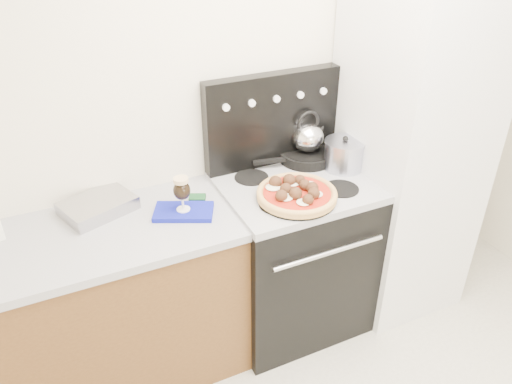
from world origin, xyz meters
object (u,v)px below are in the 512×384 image
skillet (306,155)px  tea_kettle (308,135)px  fridge (407,154)px  pizza (297,192)px  stove_body (292,257)px  pizza_pan (297,198)px  stock_pot (344,155)px  base_cabinet (91,316)px  oven_mitt (184,212)px  beer_glass (182,194)px

skillet → tea_kettle: bearing=0.0°
fridge → pizza: bearing=-171.5°
stove_body → skillet: size_ratio=2.89×
pizza_pan → stock_pot: (0.39, 0.18, 0.07)m
fridge → tea_kettle: (-0.51, 0.23, 0.12)m
base_cabinet → pizza: pizza is taller
fridge → skillet: size_ratio=6.24×
skillet → stock_pot: (0.13, -0.17, 0.05)m
stock_pot → oven_mitt: bearing=-177.7°
fridge → pizza_pan: size_ratio=4.96×
tea_kettle → pizza_pan: bearing=-124.7°
skillet → stock_pot: 0.22m
beer_glass → pizza: bearing=-15.0°
fridge → pizza_pan: 0.78m
pizza → beer_glass: bearing=165.0°
tea_kettle → stock_pot: bearing=-50.9°
beer_glass → skillet: size_ratio=0.57×
fridge → beer_glass: 1.30m
oven_mitt → tea_kettle: 0.83m
pizza_pan → tea_kettle: 0.46m
pizza_pan → skillet: 0.43m
beer_glass → stock_pot: (0.92, 0.04, -0.01)m
base_cabinet → stock_pot: stock_pot is taller
stove_body → tea_kettle: size_ratio=4.46×
base_cabinet → fridge: 1.88m
beer_glass → pizza: beer_glass is taller
pizza_pan → pizza: 0.03m
stove_body → stock_pot: 0.64m
stock_pot → fridge: bearing=-9.3°
fridge → tea_kettle: 0.58m
pizza → stock_pot: stock_pot is taller
pizza → base_cabinet: bearing=170.9°
base_cabinet → stove_body: bearing=-1.3°
pizza → tea_kettle: 0.45m
fridge → tea_kettle: size_ratio=9.62×
stove_body → pizza: bearing=-117.0°
beer_glass → skillet: bearing=14.7°
base_cabinet → tea_kettle: tea_kettle is taller
beer_glass → tea_kettle: (0.79, 0.21, 0.06)m
tea_kettle → stock_pot: (0.13, -0.17, -0.08)m
base_cabinet → fridge: fridge is taller
base_cabinet → stock_pot: size_ratio=6.95×
base_cabinet → oven_mitt: bearing=-2.7°
fridge → pizza_pan: (-0.77, -0.12, -0.02)m
stove_body → fridge: size_ratio=0.46×
skillet → stock_pot: size_ratio=1.46×
beer_glass → pizza_pan: bearing=-15.0°
oven_mitt → tea_kettle: size_ratio=1.39×
base_cabinet → stock_pot: 1.53m
base_cabinet → oven_mitt: oven_mitt is taller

